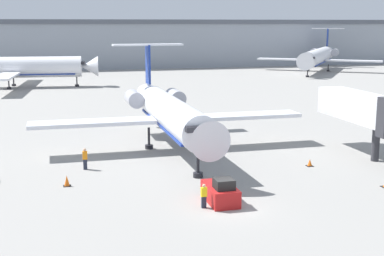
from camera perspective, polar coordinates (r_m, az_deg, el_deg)
The scene contains 11 objects.
ground_plane at distance 36.55m, azimuth 3.81°, elevation -8.46°, with size 600.00×600.00×0.00m, color gray.
terminal_building at distance 153.12m, azimuth -10.75°, elevation 8.82°, with size 180.00×16.80×13.28m.
airplane_main at distance 52.23m, azimuth -2.37°, elevation 1.71°, with size 26.88×26.48×9.88m.
pushback_tug at distance 37.34m, azimuth 3.04°, elevation -6.87°, with size 1.83×3.69×1.91m.
worker_near_tug at distance 36.15m, azimuth 1.27°, elevation -7.21°, with size 0.40×0.24×1.66m.
worker_by_wing at distance 46.29m, azimuth -11.35°, elevation -3.18°, with size 0.40×0.26×1.85m.
traffic_cone_left at distance 42.05m, azimuth -13.20°, elevation -5.53°, with size 0.57×0.57×0.84m.
traffic_cone_right at distance 47.70m, azimuth 12.45°, elevation -3.65°, with size 0.55×0.55×0.62m.
airplane_parked_far_left at distance 142.31m, azimuth 13.28°, elevation 7.41°, with size 28.12×35.39×10.91m.
airplane_parked_far_right at distance 109.02m, azimuth -18.31°, elevation 6.16°, with size 31.24×30.56×11.03m.
jet_bridge at distance 52.18m, azimuth 17.81°, elevation 2.00°, with size 3.20×11.99×6.19m.
Camera 1 is at (-11.09, -32.61, 12.21)m, focal length 50.00 mm.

